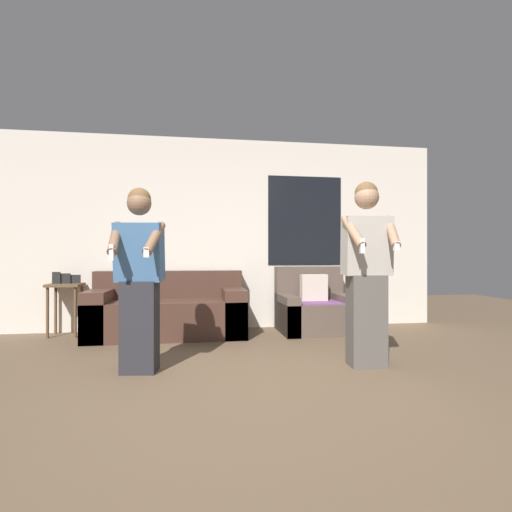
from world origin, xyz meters
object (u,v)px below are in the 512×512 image
at_px(person_right, 367,272).
at_px(side_table, 65,293).
at_px(person_left, 139,279).
at_px(couch, 168,312).
at_px(armchair, 314,309).

bearing_deg(person_right, side_table, 148.91).
distance_m(person_left, person_right, 2.07).
height_order(person_left, person_right, person_right).
bearing_deg(person_left, side_table, 122.61).
relative_size(side_table, person_right, 0.48).
distance_m(couch, side_table, 1.36).
xyz_separation_m(couch, armchair, (1.95, 0.01, -0.00)).
height_order(couch, armchair, armchair).
bearing_deg(side_table, person_left, -57.39).
distance_m(armchair, person_left, 2.70).
distance_m(couch, person_right, 2.65).
distance_m(armchair, side_table, 3.28).
distance_m(couch, armchair, 1.95).
relative_size(couch, side_table, 2.37).
xyz_separation_m(side_table, person_left, (1.17, -1.83, 0.28)).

